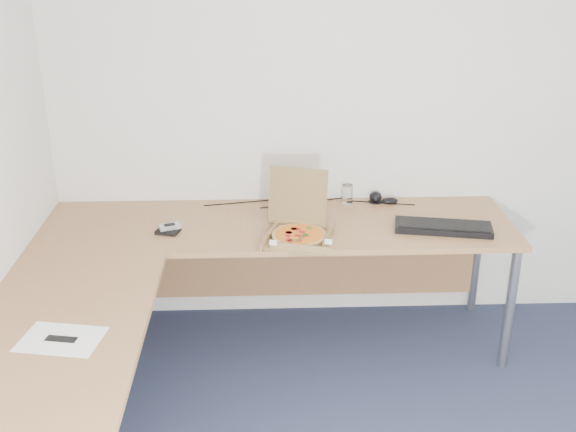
{
  "coord_description": "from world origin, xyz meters",
  "views": [
    {
      "loc": [
        -0.57,
        -1.99,
        2.21
      ],
      "look_at": [
        -0.45,
        1.28,
        0.82
      ],
      "focal_mm": 43.32,
      "sensor_mm": 36.0,
      "label": 1
    }
  ],
  "objects_px": {
    "drinking_glass": "(347,194)",
    "keyboard": "(443,227)",
    "wallet": "(168,231)",
    "pizza_box": "(299,231)",
    "desk": "(212,265)"
  },
  "relations": [
    {
      "from": "keyboard",
      "to": "wallet",
      "type": "relative_size",
      "value": 4.42
    },
    {
      "from": "wallet",
      "to": "keyboard",
      "type": "bearing_deg",
      "value": 14.65
    },
    {
      "from": "desk",
      "to": "wallet",
      "type": "distance_m",
      "value": 0.41
    },
    {
      "from": "pizza_box",
      "to": "drinking_glass",
      "type": "relative_size",
      "value": 3.39
    },
    {
      "from": "drinking_glass",
      "to": "keyboard",
      "type": "xyz_separation_m",
      "value": [
        0.46,
        -0.4,
        -0.04
      ]
    },
    {
      "from": "drinking_glass",
      "to": "keyboard",
      "type": "distance_m",
      "value": 0.61
    },
    {
      "from": "desk",
      "to": "drinking_glass",
      "type": "distance_m",
      "value": 1.02
    },
    {
      "from": "drinking_glass",
      "to": "wallet",
      "type": "height_order",
      "value": "drinking_glass"
    },
    {
      "from": "drinking_glass",
      "to": "keyboard",
      "type": "bearing_deg",
      "value": -41.51
    },
    {
      "from": "pizza_box",
      "to": "drinking_glass",
      "type": "bearing_deg",
      "value": 74.3
    },
    {
      "from": "keyboard",
      "to": "wallet",
      "type": "xyz_separation_m",
      "value": [
        -1.43,
        0.02,
        -0.01
      ]
    },
    {
      "from": "desk",
      "to": "pizza_box",
      "type": "distance_m",
      "value": 0.49
    },
    {
      "from": "pizza_box",
      "to": "wallet",
      "type": "height_order",
      "value": "pizza_box"
    },
    {
      "from": "keyboard",
      "to": "drinking_glass",
      "type": "bearing_deg",
      "value": 149.3
    },
    {
      "from": "desk",
      "to": "wallet",
      "type": "height_order",
      "value": "wallet"
    }
  ]
}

